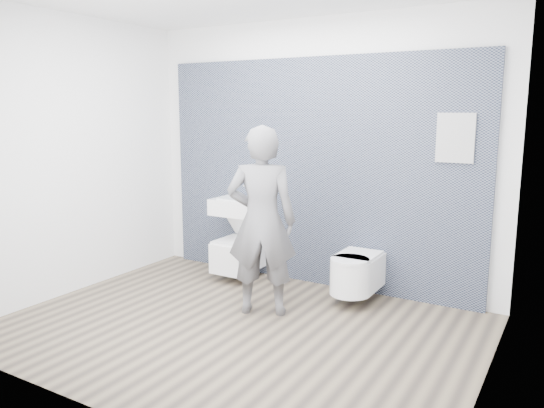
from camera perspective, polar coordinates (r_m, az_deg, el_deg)
The scene contains 8 objects.
ground at distance 4.73m, azimuth -3.81°, elevation -13.15°, with size 4.00×4.00×0.00m, color brown.
room_shell at distance 4.34m, azimuth -4.08°, elevation 8.43°, with size 4.00×4.00×4.00m.
tile_wall at distance 5.92m, azimuth 4.34°, elevation -8.29°, with size 3.60×0.06×2.40m, color black.
washbasin at distance 5.88m, azimuth -3.39°, elevation -0.24°, with size 0.59×0.44×0.44m.
toilet_square at distance 5.94m, azimuth -3.65°, elevation -5.27°, with size 0.39×0.57×0.68m.
toilet_rounded at distance 5.26m, azimuth 8.93°, elevation -7.34°, with size 0.39×0.66×0.36m.
info_placard at distance 5.43m, azimuth 18.13°, elevation -10.49°, with size 0.34×0.03×0.45m, color silver.
visitor at distance 4.81m, azimuth -1.12°, elevation -1.86°, with size 0.63×0.42×1.73m, color #5B5C60.
Camera 1 is at (2.47, -3.57, 1.87)m, focal length 35.00 mm.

